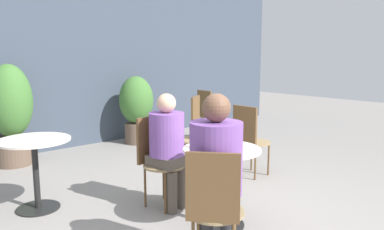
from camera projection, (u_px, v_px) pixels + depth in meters
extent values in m
plane|color=gray|center=(240.00, 220.00, 3.52)|extent=(20.00, 20.00, 0.00)
cube|color=#3D4756|center=(66.00, 57.00, 6.06)|extent=(10.00, 0.06, 3.00)
cylinder|color=black|center=(221.00, 224.00, 3.42)|extent=(0.42, 0.42, 0.01)
cylinder|color=black|center=(221.00, 187.00, 3.36)|extent=(0.06, 0.06, 0.68)
cylinder|color=silver|center=(222.00, 149.00, 3.30)|extent=(0.69, 0.69, 0.02)
cylinder|color=black|center=(38.00, 208.00, 3.77)|extent=(0.42, 0.42, 0.01)
cylinder|color=black|center=(36.00, 175.00, 3.72)|extent=(0.06, 0.06, 0.68)
cylinder|color=silver|center=(34.00, 140.00, 3.66)|extent=(0.70, 0.70, 0.02)
cylinder|color=#997F56|center=(164.00, 165.00, 3.78)|extent=(0.42, 0.42, 0.02)
cylinder|color=brown|center=(164.00, 180.00, 4.00)|extent=(0.02, 0.02, 0.42)
cylinder|color=brown|center=(145.00, 187.00, 3.79)|extent=(0.02, 0.02, 0.42)
cylinder|color=brown|center=(183.00, 186.00, 3.83)|extent=(0.02, 0.02, 0.42)
cylinder|color=brown|center=(165.00, 193.00, 3.62)|extent=(0.02, 0.02, 0.42)
cube|color=brown|center=(150.00, 139.00, 3.85)|extent=(0.36, 0.09, 0.47)
cylinder|color=#997F56|center=(215.00, 212.00, 2.67)|extent=(0.42, 0.42, 0.02)
cylinder|color=brown|center=(198.00, 230.00, 2.86)|extent=(0.02, 0.02, 0.42)
cube|color=brown|center=(213.00, 188.00, 2.44)|extent=(0.25, 0.29, 0.47)
cylinder|color=#997F56|center=(254.00, 142.00, 4.77)|extent=(0.42, 0.42, 0.02)
cylinder|color=brown|center=(238.00, 159.00, 4.81)|extent=(0.02, 0.02, 0.42)
cylinder|color=brown|center=(255.00, 163.00, 4.61)|extent=(0.02, 0.02, 0.42)
cylinder|color=brown|center=(252.00, 155.00, 5.00)|extent=(0.02, 0.02, 0.42)
cylinder|color=brown|center=(269.00, 159.00, 4.80)|extent=(0.02, 0.02, 0.42)
cube|color=brown|center=(245.00, 125.00, 4.60)|extent=(0.04, 0.36, 0.47)
cylinder|color=#997F56|center=(212.00, 117.00, 6.74)|extent=(0.42, 0.42, 0.02)
cylinder|color=brown|center=(201.00, 128.00, 6.79)|extent=(0.02, 0.02, 0.42)
cylinder|color=brown|center=(211.00, 131.00, 6.58)|extent=(0.02, 0.02, 0.42)
cylinder|color=brown|center=(213.00, 127.00, 6.96)|extent=(0.02, 0.02, 0.42)
cylinder|color=brown|center=(223.00, 129.00, 6.75)|extent=(0.02, 0.02, 0.42)
cube|color=brown|center=(204.00, 104.00, 6.58)|extent=(0.05, 0.36, 0.47)
cylinder|color=#997F56|center=(194.00, 140.00, 4.91)|extent=(0.42, 0.42, 0.02)
cylinder|color=brown|center=(206.00, 158.00, 4.83)|extent=(0.02, 0.02, 0.42)
cylinder|color=brown|center=(202.00, 153.00, 5.10)|extent=(0.02, 0.02, 0.42)
cylinder|color=brown|center=(185.00, 160.00, 4.78)|extent=(0.02, 0.02, 0.42)
cylinder|color=brown|center=(182.00, 154.00, 5.05)|extent=(0.02, 0.02, 0.42)
cube|color=brown|center=(208.00, 121.00, 4.90)|extent=(0.21, 0.33, 0.47)
cylinder|color=#997F56|center=(207.00, 128.00, 5.68)|extent=(0.42, 0.42, 0.02)
cylinder|color=brown|center=(201.00, 140.00, 5.88)|extent=(0.02, 0.02, 0.42)
cylinder|color=brown|center=(196.00, 144.00, 5.62)|extent=(0.02, 0.02, 0.42)
cylinder|color=brown|center=(218.00, 141.00, 5.80)|extent=(0.02, 0.02, 0.42)
cylinder|color=brown|center=(214.00, 145.00, 5.54)|extent=(0.02, 0.02, 0.42)
cube|color=brown|center=(195.00, 112.00, 5.69)|extent=(0.32, 0.21, 0.47)
cylinder|color=brown|center=(172.00, 192.00, 3.65)|extent=(0.10, 0.10, 0.42)
cylinder|color=brown|center=(182.00, 188.00, 3.77)|extent=(0.10, 0.10, 0.42)
cube|color=brown|center=(167.00, 160.00, 3.74)|extent=(0.35, 0.38, 0.10)
cylinder|color=#7A4C9E|center=(167.00, 134.00, 3.70)|extent=(0.35, 0.35, 0.43)
sphere|color=#DBAD89|center=(166.00, 103.00, 3.65)|extent=(0.19, 0.19, 0.19)
cylinder|color=#2D2D33|center=(228.00, 230.00, 2.87)|extent=(0.11, 0.11, 0.42)
cylinder|color=#2D2D33|center=(206.00, 228.00, 2.89)|extent=(0.11, 0.11, 0.42)
cube|color=#2D2D33|center=(215.00, 201.00, 2.69)|extent=(0.48, 0.47, 0.11)
cylinder|color=#7A4C9E|center=(216.00, 158.00, 2.64)|extent=(0.38, 0.38, 0.52)
sphere|color=brown|center=(216.00, 108.00, 2.59)|extent=(0.20, 0.20, 0.20)
cylinder|color=#B28433|center=(236.00, 142.00, 3.18)|extent=(0.06, 0.06, 0.17)
cylinder|color=#DBC65B|center=(224.00, 137.00, 3.44)|extent=(0.06, 0.06, 0.15)
cylinder|color=beige|center=(205.00, 140.00, 3.25)|extent=(0.06, 0.06, 0.16)
cylinder|color=brown|center=(14.00, 151.00, 5.26)|extent=(0.49, 0.49, 0.40)
ellipsoid|color=#427533|center=(10.00, 101.00, 5.15)|extent=(0.59, 0.59, 1.02)
cylinder|color=brown|center=(137.00, 133.00, 6.56)|extent=(0.42, 0.42, 0.35)
ellipsoid|color=#427533|center=(136.00, 100.00, 6.47)|extent=(0.59, 0.59, 0.82)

